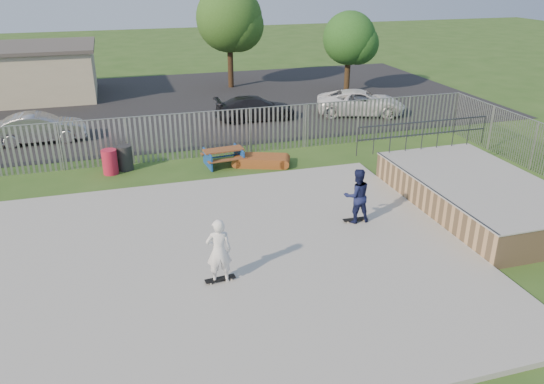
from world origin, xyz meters
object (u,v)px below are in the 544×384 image
object	(u,v)px
picnic_table	(224,157)
tree_mid	(229,19)
trash_bin_grey	(125,158)
skater_white	(219,251)
car_silver	(40,128)
tree_right	(349,38)
trash_bin_red	(110,162)
funbox	(261,161)
skater_navy	(357,196)
car_white	(361,102)
car_dark	(255,108)

from	to	relation	value
picnic_table	tree_mid	size ratio (longest dim) A/B	0.27
trash_bin_grey	skater_white	xyz separation A→B (m)	(2.00, -9.46, 0.53)
car_silver	tree_right	distance (m)	19.03
picnic_table	trash_bin_red	distance (m)	4.54
trash_bin_red	tree_right	bearing A→B (deg)	35.55
funbox	car_silver	distance (m)	10.86
picnic_table	tree_mid	xyz separation A→B (m)	(3.58, 14.73, 4.10)
picnic_table	skater_white	distance (m)	9.09
car_silver	trash_bin_red	bearing A→B (deg)	-151.80
trash_bin_red	car_silver	bearing A→B (deg)	120.60
car_silver	funbox	bearing A→B (deg)	-125.61
funbox	trash_bin_grey	distance (m)	5.54
funbox	skater_navy	distance (m)	6.40
car_silver	car_white	bearing A→B (deg)	-91.60
car_silver	skater_white	distance (m)	15.41
trash_bin_red	car_silver	size ratio (longest dim) A/B	0.24
trash_bin_grey	car_dark	bearing A→B (deg)	39.35
trash_bin_red	funbox	bearing A→B (deg)	-7.26
funbox	skater_navy	size ratio (longest dim) A/B	1.24
trash_bin_red	skater_white	distance (m)	9.53
trash_bin_grey	skater_navy	xyz separation A→B (m)	(6.83, -7.26, 0.53)
picnic_table	car_white	size ratio (longest dim) A/B	0.37
car_white	tree_right	world-z (taller)	tree_right
funbox	car_dark	world-z (taller)	car_dark
trash_bin_red	tree_mid	world-z (taller)	tree_mid
picnic_table	tree_right	world-z (taller)	tree_right
funbox	car_white	bearing A→B (deg)	60.36
tree_mid	skater_navy	xyz separation A→B (m)	(-0.69, -21.38, -3.42)
picnic_table	car_silver	world-z (taller)	car_silver
trash_bin_red	car_silver	distance (m)	6.02
tree_right	funbox	bearing A→B (deg)	-127.96
trash_bin_red	car_white	distance (m)	14.50
picnic_table	car_white	world-z (taller)	car_white
trash_bin_red	tree_mid	bearing A→B (deg)	60.65
car_dark	funbox	bearing A→B (deg)	168.18
tree_mid	picnic_table	bearing A→B (deg)	-103.68
trash_bin_red	skater_navy	distance (m)	10.19
trash_bin_grey	tree_right	distance (m)	17.96
car_silver	skater_white	world-z (taller)	skater_white
car_silver	tree_right	world-z (taller)	tree_right
picnic_table	car_silver	bearing A→B (deg)	138.66
funbox	tree_mid	xyz separation A→B (m)	(2.10, 15.19, 4.26)
car_silver	skater_navy	xyz separation A→B (m)	(10.48, -12.13, 0.35)
funbox	trash_bin_grey	bearing A→B (deg)	-170.50
trash_bin_red	tree_right	size ratio (longest dim) A/B	0.20
car_silver	car_dark	size ratio (longest dim) A/B	0.95
car_white	trash_bin_red	bearing A→B (deg)	130.45
tree_right	trash_bin_grey	bearing A→B (deg)	-144.13
skater_navy	trash_bin_red	bearing A→B (deg)	-41.14
picnic_table	tree_right	bearing A→B (deg)	40.97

